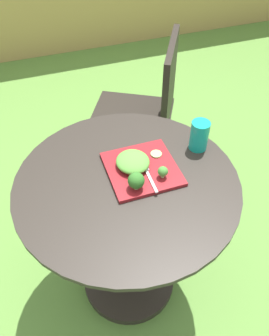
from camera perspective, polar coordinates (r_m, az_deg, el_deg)
ground_plane at (r=1.87m, az=-0.88°, el=-17.52°), size 12.00×12.00×0.00m
patio_table at (r=1.50m, az=-1.06°, el=-9.83°), size 0.81×0.81×0.73m
patio_chair at (r=1.96m, az=2.05°, el=9.77°), size 0.60×0.60×0.90m
salad_plate at (r=1.30m, az=1.20°, el=-0.14°), size 0.25×0.25×0.01m
drinking_glass at (r=1.39m, az=10.27°, el=4.92°), size 0.07×0.07×0.12m
fork at (r=1.27m, az=2.15°, el=-0.94°), size 0.02×0.15×0.00m
lettuce_mound at (r=1.29m, az=-0.28°, el=1.03°), size 0.12×0.13×0.04m
broccoli_floret_0 at (r=1.20m, az=0.27°, el=-2.04°), size 0.06×0.06×0.06m
broccoli_floret_1 at (r=1.25m, az=4.56°, el=-0.57°), size 0.04×0.04×0.05m
cucumber_slice_0 at (r=1.35m, az=3.49°, el=2.26°), size 0.04×0.04×0.01m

